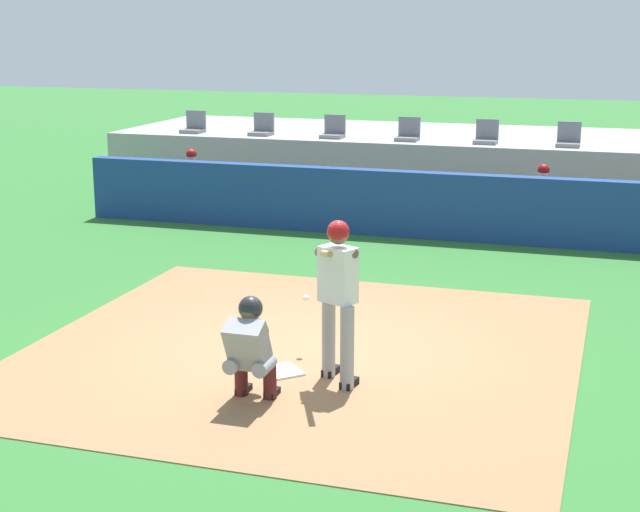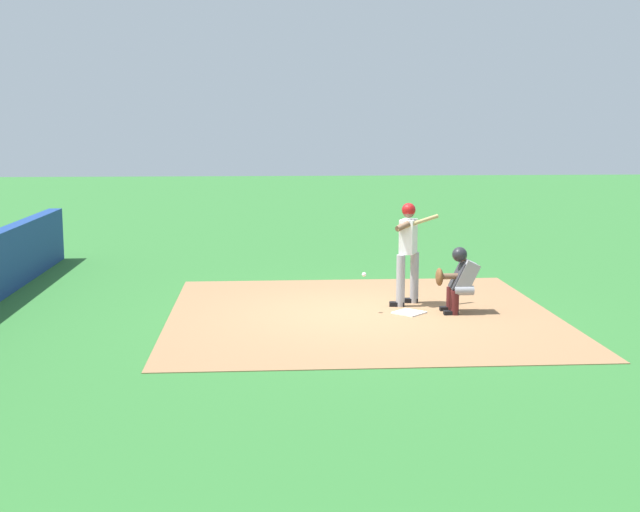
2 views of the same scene
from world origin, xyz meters
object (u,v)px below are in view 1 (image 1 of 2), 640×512
home_plate (280,371)px  dugout_player_0 (190,180)px  catcher_crouched (251,345)px  stadium_seat_4 (486,137)px  stadium_seat_5 (568,140)px  batter_at_plate (337,291)px  stadium_seat_2 (333,131)px  stadium_seat_1 (262,129)px  dugout_player_1 (541,199)px  stadium_seat_0 (194,126)px  stadium_seat_3 (408,134)px

home_plate → dugout_player_0: size_ratio=0.34×
catcher_crouched → stadium_seat_4: stadium_seat_4 is taller
stadium_seat_5 → home_plate: bearing=-103.5°
batter_at_plate → catcher_crouched: batter_at_plate is taller
stadium_seat_2 → home_plate: bearing=-76.5°
batter_at_plate → catcher_crouched: (-0.70, -0.74, -0.43)m
stadium_seat_1 → stadium_seat_4: same height
stadium_seat_5 → batter_at_plate: bearing=-99.7°
dugout_player_1 → stadium_seat_5: 2.23m
dugout_player_0 → stadium_seat_1: stadium_seat_1 is taller
home_plate → stadium_seat_4: size_ratio=0.92×
batter_at_plate → dugout_player_1: 8.36m
home_plate → stadium_seat_2: bearing=103.5°
dugout_player_0 → stadium_seat_4: 6.11m
batter_at_plate → dugout_player_0: batter_at_plate is taller
stadium_seat_0 → stadium_seat_2: 3.25m
dugout_player_1 → stadium_seat_5: bearing=81.4°
dugout_player_1 → stadium_seat_1: (-6.19, 2.03, 0.86)m
stadium_seat_1 → stadium_seat_4: bearing=0.0°
stadium_seat_2 → stadium_seat_5: size_ratio=1.00×
catcher_crouched → stadium_seat_3: size_ratio=4.06×
batter_at_plate → stadium_seat_5: 10.42m
stadium_seat_3 → stadium_seat_1: bearing=180.0°
stadium_seat_0 → stadium_seat_1: bearing=0.0°
stadium_seat_0 → dugout_player_0: bearing=-68.3°
batter_at_plate → stadium_seat_2: (-3.13, 10.26, 0.50)m
home_plate → stadium_seat_0: size_ratio=0.92×
catcher_crouched → stadium_seat_4: bearing=85.7°
home_plate → stadium_seat_1: size_ratio=0.92×
stadium_seat_0 → stadium_seat_1: same height
stadium_seat_4 → stadium_seat_2: bearing=180.0°
home_plate → stadium_seat_2: size_ratio=0.92×
stadium_seat_1 → stadium_seat_3: same height
dugout_player_0 → stadium_seat_3: bearing=26.6°
stadium_seat_0 → stadium_seat_4: (6.50, 0.00, 0.00)m
stadium_seat_3 → stadium_seat_4: 1.62m
home_plate → dugout_player_0: dugout_player_0 is taller
stadium_seat_3 → stadium_seat_4: (1.62, 0.00, 0.00)m
home_plate → stadium_seat_0: bearing=119.2°
batter_at_plate → stadium_seat_1: (-4.75, 10.26, 0.50)m
home_plate → stadium_seat_2: stadium_seat_2 is taller
stadium_seat_2 → stadium_seat_4: same height
dugout_player_1 → stadium_seat_1: bearing=161.8°
home_plate → stadium_seat_3: stadium_seat_3 is taller
catcher_crouched → stadium_seat_3: stadium_seat_3 is taller
home_plate → batter_at_plate: 1.23m
catcher_crouched → stadium_seat_1: (-4.06, 11.00, 0.93)m
stadium_seat_2 → stadium_seat_0: bearing=180.0°
stadium_seat_5 → dugout_player_1: bearing=-98.6°
batter_at_plate → stadium_seat_4: (0.12, 10.26, 0.50)m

